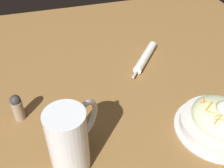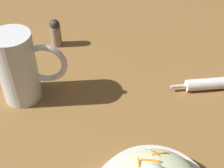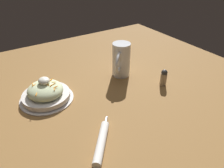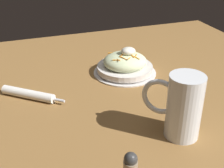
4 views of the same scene
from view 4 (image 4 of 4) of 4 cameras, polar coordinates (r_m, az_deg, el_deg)
name	(u,v)px [view 4 (image 4 of 4)]	position (r m, az deg, el deg)	size (l,w,h in m)	color
ground_plane	(121,117)	(0.83, 1.59, -6.14)	(1.43, 1.43, 0.00)	olive
salad_plate	(125,65)	(1.05, 2.43, 3.55)	(0.21, 0.21, 0.09)	silver
beer_mug	(182,109)	(0.74, 12.94, -4.62)	(0.12, 0.12, 0.16)	white
napkin_roll	(29,94)	(0.94, -15.24, -1.82)	(0.17, 0.14, 0.03)	white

